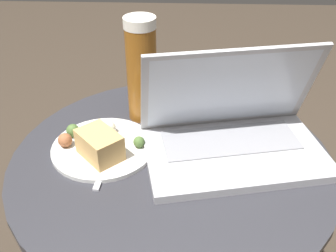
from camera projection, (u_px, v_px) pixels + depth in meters
name	position (u px, v px, depth m)	size (l,w,h in m)	color
table	(171.00, 213.00, 0.93)	(0.69, 0.69, 0.56)	#9E9EA3
napkin	(105.00, 145.00, 0.87)	(0.15, 0.12, 0.00)	white
laptop	(233.00, 131.00, 0.83)	(0.41, 0.30, 0.23)	#B2B2B7
beer_glass	(142.00, 70.00, 0.91)	(0.07, 0.07, 0.25)	brown
snack_plate	(101.00, 145.00, 0.84)	(0.22, 0.22, 0.07)	silver
fork	(110.00, 153.00, 0.84)	(0.03, 0.20, 0.00)	silver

